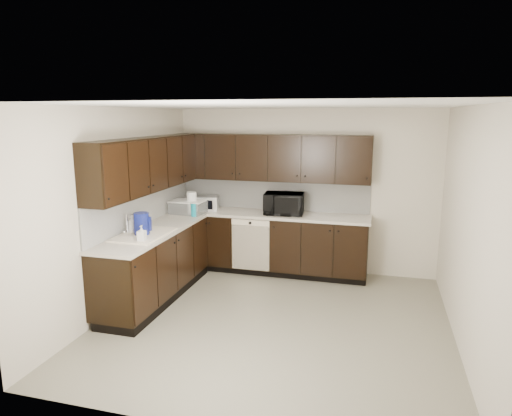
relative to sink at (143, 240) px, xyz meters
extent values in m
plane|color=gray|center=(1.68, 0.01, -0.88)|extent=(4.00, 4.00, 0.00)
plane|color=white|center=(1.68, 0.01, 1.62)|extent=(4.00, 4.00, 0.00)
cube|color=beige|center=(1.68, 2.01, 0.37)|extent=(4.00, 0.02, 2.50)
cube|color=beige|center=(-0.32, 0.01, 0.37)|extent=(0.02, 4.00, 2.50)
cube|color=beige|center=(3.68, 0.01, 0.37)|extent=(0.02, 4.00, 2.50)
cube|color=beige|center=(1.68, -1.99, 0.37)|extent=(4.00, 0.02, 2.50)
cube|color=black|center=(1.18, 1.71, -0.43)|extent=(3.00, 0.60, 0.90)
cube|color=black|center=(-0.02, 0.31, -0.43)|extent=(0.60, 2.20, 0.90)
cube|color=black|center=(1.18, 1.74, -0.83)|extent=(3.00, 0.54, 0.10)
cube|color=black|center=(0.01, 0.31, -0.83)|extent=(0.54, 2.20, 0.10)
cube|color=#BDB4A5|center=(1.18, 1.71, 0.04)|extent=(3.03, 0.63, 0.04)
cube|color=#BDB4A5|center=(-0.02, 0.31, 0.04)|extent=(0.63, 2.23, 0.04)
cube|color=silver|center=(1.18, 2.00, 0.30)|extent=(3.00, 0.02, 0.48)
cube|color=silver|center=(-0.31, 0.61, 0.30)|extent=(0.02, 2.80, 0.48)
cube|color=black|center=(1.18, 1.85, 0.89)|extent=(3.00, 0.33, 0.70)
cube|color=black|center=(-0.15, 0.45, 0.89)|extent=(0.33, 2.47, 0.70)
cube|color=beige|center=(0.98, 1.42, -0.38)|extent=(0.58, 0.02, 0.78)
cube|color=beige|center=(0.98, 1.42, -0.04)|extent=(0.58, 0.03, 0.08)
cylinder|color=black|center=(0.98, 1.40, -0.04)|extent=(0.04, 0.02, 0.04)
cube|color=beige|center=(0.00, 0.01, 0.06)|extent=(0.54, 0.82, 0.03)
cube|color=beige|center=(0.00, -0.19, -0.02)|extent=(0.42, 0.34, 0.16)
cube|color=beige|center=(0.00, 0.21, -0.02)|extent=(0.42, 0.34, 0.16)
cylinder|color=silver|center=(-0.22, 0.01, 0.19)|extent=(0.03, 0.03, 0.26)
cylinder|color=silver|center=(-0.17, 0.01, 0.31)|extent=(0.14, 0.02, 0.02)
cylinder|color=#B2B2B7|center=(0.00, -0.19, 0.01)|extent=(0.20, 0.20, 0.10)
imported|color=black|center=(1.43, 1.68, 0.22)|extent=(0.62, 0.45, 0.32)
imported|color=gray|center=(0.14, -0.27, 0.16)|extent=(0.10, 0.10, 0.20)
imported|color=gray|center=(-0.18, 0.05, 0.17)|extent=(0.10, 0.10, 0.23)
cube|color=#B5B6B8|center=(0.19, 1.69, 0.17)|extent=(0.39, 0.32, 0.21)
cube|color=silver|center=(0.01, 1.36, 0.15)|extent=(0.52, 0.40, 0.19)
cylinder|color=navy|center=(0.00, -0.01, 0.20)|extent=(0.20, 0.20, 0.29)
cylinder|color=#0E839B|center=(0.18, 1.18, 0.15)|extent=(0.11, 0.11, 0.19)
cylinder|color=white|center=(0.07, 1.36, 0.22)|extent=(0.19, 0.19, 0.33)
camera|label=1|loc=(2.80, -4.89, 1.52)|focal=32.00mm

